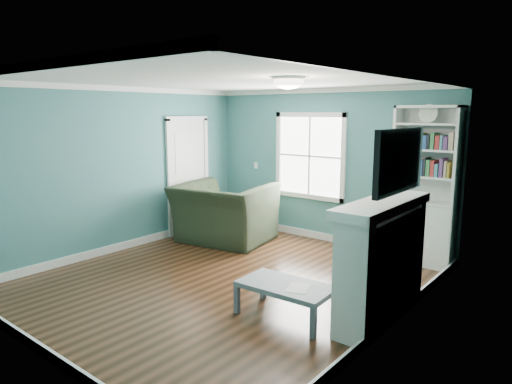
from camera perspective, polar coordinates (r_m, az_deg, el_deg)
The scene contains 13 objects.
floor at distance 6.20m, azimuth -3.73°, elevation -10.89°, with size 5.00×5.00×0.00m, color black.
room_walls at distance 5.83m, azimuth -3.90°, elevation 3.79°, with size 5.00×5.00×5.00m.
trim at distance 5.88m, azimuth -3.86°, elevation 0.45°, with size 4.50×5.00×2.60m.
window at distance 7.99m, azimuth 6.72°, elevation 4.48°, with size 1.40×0.06×1.50m.
bookshelf at distance 7.02m, azimuth 20.24°, elevation -1.18°, with size 0.90×0.35×2.31m.
fireplace at distance 5.07m, azimuth 15.57°, elevation -8.46°, with size 0.44×1.58×1.30m.
tv at distance 4.80m, azimuth 17.50°, elevation 3.74°, with size 0.06×1.10×0.65m, color black.
door at distance 8.44m, azimuth -8.48°, elevation 2.15°, with size 0.12×0.98×2.17m.
ceiling_fixture at distance 5.32m, azimuth 4.07°, elevation 13.63°, with size 0.38×0.38×0.15m.
light_switch at distance 8.72m, azimuth -0.00°, elevation 3.35°, with size 0.08×0.01×0.12m, color white.
recliner at distance 7.81m, azimuth -4.00°, elevation -1.42°, with size 1.53×0.99×1.34m, color black.
coffee_table at distance 5.06m, azimuth 3.77°, elevation -11.91°, with size 1.04×0.60×0.37m.
paper_sheet at distance 4.94m, azimuth 5.33°, elevation -11.87°, with size 0.22×0.28×0.00m, color white.
Camera 1 is at (3.94, -4.25, 2.21)m, focal length 32.00 mm.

